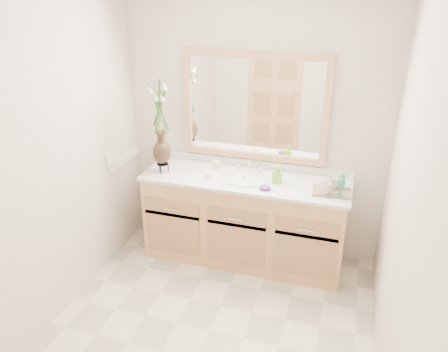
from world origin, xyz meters
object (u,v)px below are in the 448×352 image
(tumbler, at_px, (217,165))
(soap_bottle, at_px, (277,175))
(tray, at_px, (332,192))
(flower_vase, at_px, (159,114))

(tumbler, height_order, soap_bottle, soap_bottle)
(soap_bottle, xyz_separation_m, tray, (0.47, -0.06, -0.07))
(flower_vase, bearing_deg, tumbler, 24.72)
(flower_vase, distance_m, tray, 1.61)
(tumbler, distance_m, tray, 1.08)
(flower_vase, relative_size, soap_bottle, 5.44)
(soap_bottle, distance_m, tray, 0.48)
(soap_bottle, bearing_deg, tumbler, 171.84)
(tray, bearing_deg, tumbler, 167.35)
(tumbler, bearing_deg, soap_bottle, -12.08)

